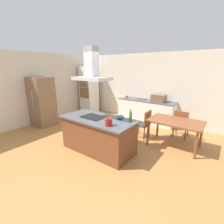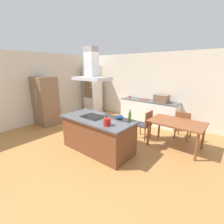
{
  "view_description": "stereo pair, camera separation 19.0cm",
  "coord_description": "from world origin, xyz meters",
  "views": [
    {
      "loc": [
        2.63,
        -2.93,
        2.16
      ],
      "look_at": [
        0.15,
        0.4,
        1.0
      ],
      "focal_mm": 25.82,
      "sensor_mm": 36.0,
      "label": 1
    },
    {
      "loc": [
        2.78,
        -2.82,
        2.16
      ],
      "look_at": [
        0.15,
        0.4,
        1.0
      ],
      "focal_mm": 25.82,
      "sensor_mm": 36.0,
      "label": 2
    }
  ],
  "objects": [
    {
      "name": "refrigerator",
      "position": [
        -2.98,
        0.24,
        0.91
      ],
      "size": [
        0.8,
        0.73,
        1.82
      ],
      "color": "brown",
      "rests_on": "ground"
    },
    {
      "name": "kitchen_island",
      "position": [
        0.0,
        0.0,
        0.45
      ],
      "size": [
        1.98,
        0.96,
        0.9
      ],
      "color": "brown",
      "rests_on": "ground"
    },
    {
      "name": "wall_oven_stack",
      "position": [
        -2.9,
        2.65,
        1.1
      ],
      "size": [
        0.7,
        0.66,
        2.2
      ],
      "color": "white",
      "rests_on": "ground"
    },
    {
      "name": "chair_at_left_end",
      "position": [
        0.63,
        1.44,
        0.51
      ],
      "size": [
        0.42,
        0.42,
        0.89
      ],
      "color": "#333338",
      "rests_on": "ground"
    },
    {
      "name": "mixing_bowl",
      "position": [
        0.49,
        0.3,
        0.95
      ],
      "size": [
        0.19,
        0.19,
        0.1
      ],
      "primitive_type": "ellipsoid",
      "color": "#2D6BB7",
      "rests_on": "kitchen_island"
    },
    {
      "name": "tea_kettle",
      "position": [
        0.55,
        -0.26,
        0.99
      ],
      "size": [
        0.22,
        0.16,
        0.2
      ],
      "color": "#B21E19",
      "rests_on": "kitchen_island"
    },
    {
      "name": "ground",
      "position": [
        0.0,
        1.5,
        0.0
      ],
      "size": [
        16.0,
        16.0,
        0.0
      ],
      "primitive_type": "plane",
      "color": "#AD753D"
    },
    {
      "name": "chair_facing_back_wall",
      "position": [
        1.55,
        2.1,
        0.51
      ],
      "size": [
        0.42,
        0.42,
        0.89
      ],
      "color": "#333338",
      "rests_on": "ground"
    },
    {
      "name": "range_hood",
      "position": [
        -0.16,
        0.0,
        2.1
      ],
      "size": [
        0.9,
        0.55,
        0.78
      ],
      "color": "#ADADB2"
    },
    {
      "name": "back_counter",
      "position": [
        0.0,
        2.88,
        0.45
      ],
      "size": [
        2.27,
        0.62,
        0.9
      ],
      "color": "white",
      "rests_on": "ground"
    },
    {
      "name": "olive_oil_bottle",
      "position": [
        0.79,
        0.28,
        1.02
      ],
      "size": [
        0.07,
        0.07,
        0.29
      ],
      "color": "#47722D",
      "rests_on": "kitchen_island"
    },
    {
      "name": "cutting_board",
      "position": [
        -0.23,
        2.93,
        0.91
      ],
      "size": [
        0.34,
        0.24,
        0.02
      ],
      "primitive_type": "cube",
      "color": "brown",
      "rests_on": "back_counter"
    },
    {
      "name": "countertop_microwave",
      "position": [
        0.49,
        2.88,
        1.04
      ],
      "size": [
        0.5,
        0.38,
        0.28
      ],
      "primitive_type": "cube",
      "color": "brown",
      "rests_on": "back_counter"
    },
    {
      "name": "cooktop",
      "position": [
        -0.16,
        0.0,
        0.91
      ],
      "size": [
        0.6,
        0.44,
        0.01
      ],
      "primitive_type": "cube",
      "color": "black",
      "rests_on": "kitchen_island"
    },
    {
      "name": "dining_table",
      "position": [
        1.55,
        1.44,
        0.67
      ],
      "size": [
        1.4,
        0.9,
        0.75
      ],
      "color": "brown",
      "rests_on": "ground"
    },
    {
      "name": "wall_back",
      "position": [
        0.0,
        3.25,
        1.35
      ],
      "size": [
        7.2,
        0.1,
        2.7
      ],
      "primitive_type": "cube",
      "color": "beige",
      "rests_on": "ground"
    },
    {
      "name": "coffee_mug_red",
      "position": [
        -0.89,
        2.86,
        0.95
      ],
      "size": [
        0.08,
        0.08,
        0.09
      ],
      "primitive_type": "cylinder",
      "color": "red",
      "rests_on": "back_counter"
    },
    {
      "name": "wall_left",
      "position": [
        -3.45,
        1.0,
        1.35
      ],
      "size": [
        0.1,
        8.8,
        2.7
      ],
      "primitive_type": "cube",
      "color": "beige",
      "rests_on": "ground"
    }
  ]
}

